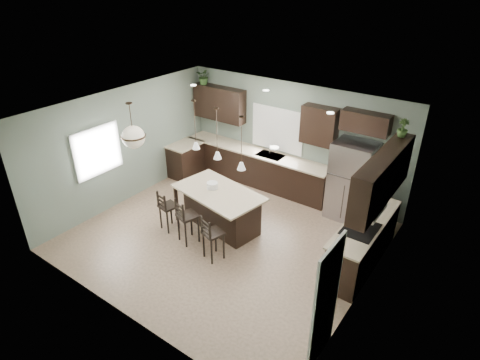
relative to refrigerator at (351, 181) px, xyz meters
The scene contains 32 objects.
ground 3.08m from the refrigerator, 127.95° to the right, with size 6.00×6.00×0.00m, color #9E8466.
pantry_door 4.04m from the refrigerator, 73.24° to the right, with size 0.04×0.82×2.04m, color white.
window_back 2.33m from the refrigerator, 169.38° to the left, with size 1.35×0.02×1.00m, color white.
window_left 5.75m from the refrigerator, 146.94° to the right, with size 0.02×1.10×1.00m, color white.
left_return_cabs 4.58m from the refrigerator, behind, with size 0.60×0.90×0.90m, color black.
left_return_countertop 4.53m from the refrigerator, behind, with size 0.66×0.96×0.04m, color #C3B493.
back_lower_cabs 2.70m from the refrigerator, behind, with size 4.20×0.60×0.90m, color black.
back_countertop 2.66m from the refrigerator, behind, with size 4.20×0.66×0.04m, color #C3B493.
sink_inset 2.21m from the refrigerator, behind, with size 0.70×0.45×0.01m, color gray.
faucet 2.22m from the refrigerator, behind, with size 0.02×0.02×0.28m, color silver.
back_upper_left 4.10m from the refrigerator, behind, with size 1.55×0.34×0.90m, color black.
back_upper_right 1.46m from the refrigerator, 165.59° to the left, with size 0.85×0.34×0.90m, color black.
fridge_header 1.35m from the refrigerator, 81.12° to the left, with size 1.05×0.34×0.45m, color black.
right_lower_cabs 1.76m from the refrigerator, 58.36° to the right, with size 0.60×2.35×0.90m, color black.
right_countertop 1.69m from the refrigerator, 58.94° to the right, with size 0.66×2.35×0.04m, color #C3B493.
cooktop 1.93m from the refrigerator, 63.16° to the right, with size 0.58×0.75×0.02m, color black.
wall_oven_front 1.88m from the refrigerator, 71.21° to the right, with size 0.01×0.72×0.60m, color gray.
right_upper_cabs 2.04m from the refrigerator, 54.78° to the right, with size 0.34×2.35×0.90m, color black.
microwave 2.07m from the refrigerator, 60.57° to the right, with size 0.40×0.75×0.40m, color gray.
refrigerator is the anchor object (origin of this frame).
kitchen_island 3.04m from the refrigerator, 135.19° to the right, with size 1.96×1.11×0.92m, color black.
serving_dish 3.13m from the refrigerator, 138.19° to the right, with size 0.24×0.24×0.14m, color silver.
bar_stool_left 4.13m from the refrigerator, 136.98° to the right, with size 0.36×0.36×0.96m, color black.
bar_stool_center 3.75m from the refrigerator, 128.91° to the right, with size 0.39×0.39×1.05m, color black.
bar_stool_right 3.43m from the refrigerator, 117.25° to the right, with size 0.37×0.37×0.99m, color black.
pendant_left 3.70m from the refrigerator, 144.72° to the right, with size 0.17×0.17×1.10m, color silver, non-canonical shape.
pendant_center 3.29m from the refrigerator, 135.19° to the right, with size 0.17×0.17×1.10m, color silver, non-canonical shape.
pendant_right 2.98m from the refrigerator, 122.80° to the right, with size 0.17×0.17×1.10m, color white, non-canonical shape.
chandelier 4.94m from the refrigerator, 142.44° to the right, with size 0.52×0.52×0.99m, color #F6E8C9, non-canonical shape.
plant_back_left 4.75m from the refrigerator, behind, with size 0.39×0.34×0.43m, color #315324.
plant_right_wall 1.99m from the refrigerator, 28.12° to the right, with size 0.19×0.19×0.34m, color #375625.
room_shell 3.04m from the refrigerator, 127.95° to the right, with size 6.00×6.00×6.00m.
Camera 1 is at (4.42, -5.61, 5.19)m, focal length 30.00 mm.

